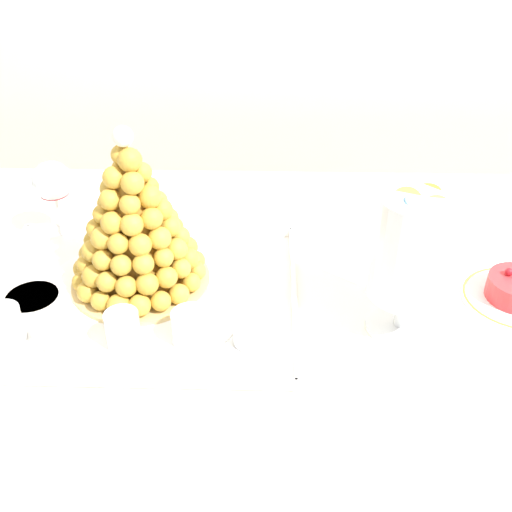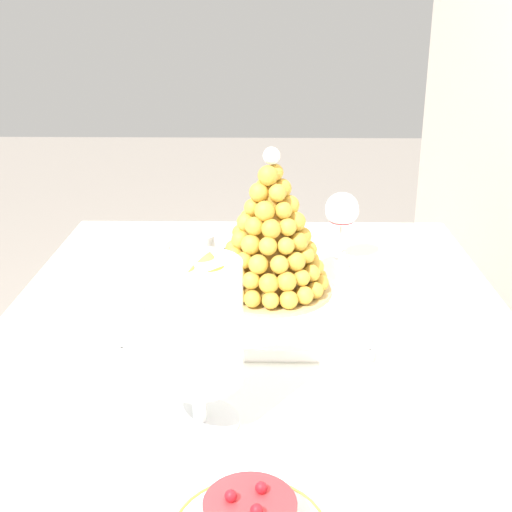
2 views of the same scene
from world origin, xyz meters
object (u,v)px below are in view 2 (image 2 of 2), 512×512
object	(u,v)px
dessert_cup_centre	(190,279)
creme_brulee_ramekin	(238,256)
dessert_cup_mid_left	(192,262)
wine_glass	(342,212)
serving_tray	(250,294)
dessert_cup_mid_right	(190,302)
croquembouche	(271,238)
macaron_goblet	(197,325)
dessert_cup_right	(184,326)
dessert_cup_left	(202,248)

from	to	relation	value
dessert_cup_centre	creme_brulee_ramekin	xyz separation A→B (m)	(-0.17, 0.09, -0.02)
dessert_cup_mid_left	wine_glass	distance (m)	0.34
serving_tray	wine_glass	world-z (taller)	wine_glass
serving_tray	creme_brulee_ramekin	world-z (taller)	creme_brulee_ramekin
dessert_cup_centre	dessert_cup_mid_right	bearing A→B (deg)	6.79
croquembouche	dessert_cup_mid_left	bearing A→B (deg)	-119.67
dessert_cup_mid_left	dessert_cup_centre	bearing A→B (deg)	3.32
dessert_cup_centre	wine_glass	bearing A→B (deg)	120.78
creme_brulee_ramekin	macaron_goblet	xyz separation A→B (m)	(0.60, -0.03, 0.13)
dessert_cup_right	macaron_goblet	distance (m)	0.27
serving_tray	creme_brulee_ramekin	size ratio (longest dim) A/B	5.49
croquembouche	creme_brulee_ramekin	size ratio (longest dim) A/B	3.01
macaron_goblet	dessert_cup_mid_left	bearing A→B (deg)	-172.76
serving_tray	dessert_cup_mid_right	xyz separation A→B (m)	(0.10, -0.11, 0.03)
dessert_cup_mid_left	wine_glass	bearing A→B (deg)	105.70
serving_tray	dessert_cup_mid_right	size ratio (longest dim) A/B	8.83
dessert_cup_right	dessert_cup_centre	bearing A→B (deg)	-176.37
dessert_cup_left	dessert_cup_mid_right	bearing A→B (deg)	0.97
dessert_cup_mid_left	macaron_goblet	bearing A→B (deg)	7.24
dessert_cup_left	dessert_cup_mid_right	distance (m)	0.29
dessert_cup_left	macaron_goblet	size ratio (longest dim) A/B	0.23
serving_tray	wine_glass	xyz separation A→B (m)	(-0.19, 0.20, 0.11)
dessert_cup_right	macaron_goblet	world-z (taller)	macaron_goblet
dessert_cup_mid_left	macaron_goblet	xyz separation A→B (m)	(0.53, 0.07, 0.12)
dessert_cup_mid_right	creme_brulee_ramekin	size ratio (longest dim) A/B	0.62
croquembouche	wine_glass	world-z (taller)	croquembouche
macaron_goblet	croquembouche	bearing A→B (deg)	167.40
serving_tray	dessert_cup_right	xyz separation A→B (m)	(0.19, -0.11, 0.02)
dessert_cup_centre	creme_brulee_ramekin	bearing A→B (deg)	152.51
dessert_cup_mid_left	dessert_cup_right	world-z (taller)	dessert_cup_mid_left
dessert_cup_mid_left	dessert_cup_mid_right	xyz separation A→B (m)	(0.20, 0.02, -0.00)
croquembouche	dessert_cup_left	distance (m)	0.25
dessert_cup_mid_left	croquembouche	bearing A→B (deg)	60.33
wine_glass	serving_tray	bearing A→B (deg)	-45.84
dessert_cup_right	wine_glass	distance (m)	0.50
dessert_cup_mid_right	macaron_goblet	world-z (taller)	macaron_goblet
serving_tray	dessert_cup_mid_right	world-z (taller)	dessert_cup_mid_right
croquembouche	dessert_cup_centre	world-z (taller)	croquembouche
croquembouche	dessert_cup_left	bearing A→B (deg)	-140.25
creme_brulee_ramekin	dessert_cup_centre	bearing A→B (deg)	-27.49
serving_tray	macaron_goblet	xyz separation A→B (m)	(0.43, -0.06, 0.15)
wine_glass	creme_brulee_ramekin	bearing A→B (deg)	-85.77
dessert_cup_mid_left	dessert_cup_right	distance (m)	0.29
dessert_cup_centre	creme_brulee_ramekin	world-z (taller)	dessert_cup_centre
croquembouche	dessert_cup_mid_right	distance (m)	0.20
dessert_cup_mid_left	dessert_cup_centre	xyz separation A→B (m)	(0.10, 0.01, 0.00)
serving_tray	dessert_cup_centre	size ratio (longest dim) A/B	8.85
creme_brulee_ramekin	serving_tray	bearing A→B (deg)	9.85
dessert_cup_mid_left	dessert_cup_centre	world-z (taller)	dessert_cup_centre
wine_glass	dessert_cup_centre	bearing A→B (deg)	-59.22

